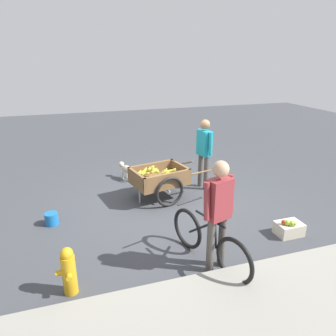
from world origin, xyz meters
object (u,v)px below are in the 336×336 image
Objects in this scene: apple_crate at (289,228)px; vendor_person at (204,148)px; plastic_bucket at (52,219)px; dog at (126,169)px; fruit_cart at (159,179)px; fire_hydrant at (69,271)px; bicycle at (209,242)px; cyclist_person at (219,207)px.

vendor_person is at bearing -75.71° from apple_crate.
vendor_person reaches higher than plastic_bucket.
fruit_cart is at bearing 109.94° from dog.
fire_hydrant is at bearing 51.79° from fruit_cart.
fire_hydrant reaches higher than dog.
bicycle reaches higher than fruit_cart.
cyclist_person is 1.86m from apple_crate.
cyclist_person reaches higher than plastic_bucket.
apple_crate is at bearing -170.26° from bicycle.
fruit_cart is at bearing -87.16° from cyclist_person.
plastic_bucket is at bearing 46.20° from dog.
dog is (0.60, -3.79, -0.71)m from cyclist_person.
apple_crate is at bearing 123.01° from dog.
apple_crate is at bearing -165.02° from cyclist_person.
plastic_bucket is at bearing -39.72° from bicycle.
plastic_bucket is at bearing -41.25° from cyclist_person.
vendor_person is at bearing -111.98° from bicycle.
vendor_person is 2.86m from bicycle.
plastic_bucket is at bearing 12.38° from vendor_person.
vendor_person is at bearing -138.72° from fire_hydrant.
cyclist_person is (-0.12, 2.49, 0.54)m from fruit_cart.
fire_hydrant is at bearing 69.17° from dog.
vendor_person is 6.77× the size of plastic_bucket.
fire_hydrant is 1.94m from plastic_bucket.
fruit_cart is at bearing -167.73° from plastic_bucket.
cyclist_person reaches higher than vendor_person.
dog is at bearing -110.83° from fire_hydrant.
fruit_cart is 2.25m from plastic_bucket.
apple_crate is (-3.89, 1.59, 0.01)m from plastic_bucket.
cyclist_person is 2.59× the size of dog.
bicycle is 0.98× the size of cyclist_person.
dog is at bearing -33.35° from vendor_person.
fire_hydrant reaches higher than apple_crate.
cyclist_person is 6.92× the size of plastic_bucket.
fruit_cart is at bearing -50.28° from apple_crate.
vendor_person is 1.00× the size of bicycle.
bicycle is at bearing 98.57° from dog.
dog is (0.55, -3.65, -0.08)m from bicycle.
apple_crate is at bearing 157.76° from plastic_bucket.
apple_crate is (-0.59, 2.31, -0.83)m from vendor_person.
apple_crate is (-1.71, 2.06, -0.32)m from fruit_cart.
bicycle is 1.68m from apple_crate.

